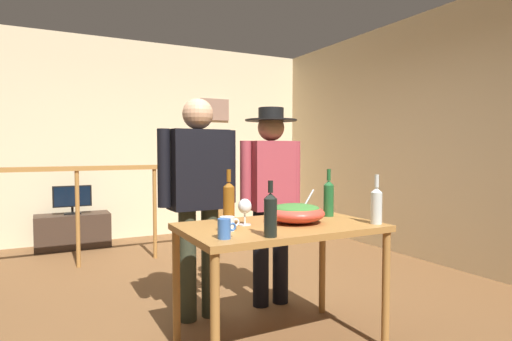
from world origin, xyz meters
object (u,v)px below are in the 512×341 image
at_px(framed_picture, 215,110).
at_px(person_standing_left, 198,188).
at_px(stair_railing, 131,197).
at_px(wine_bottle_clear, 376,204).
at_px(mug_white, 227,224).
at_px(tv_console, 73,231).
at_px(flat_screen_tv, 72,197).
at_px(wine_glass, 245,207).
at_px(wine_bottle_green, 329,197).
at_px(wine_bottle_amber, 229,201).
at_px(serving_table, 280,238).
at_px(person_standing_right, 271,189).
at_px(salad_bowl, 296,212).
at_px(mug_blue, 225,229).
at_px(wine_bottle_dark, 270,214).

relative_size(framed_picture, person_standing_left, 0.29).
bearing_deg(stair_railing, person_standing_left, -86.22).
bearing_deg(wine_bottle_clear, person_standing_left, 132.73).
relative_size(mug_white, person_standing_left, 0.07).
bearing_deg(tv_console, framed_picture, 7.88).
bearing_deg(flat_screen_tv, wine_glass, -77.37).
xyz_separation_m(stair_railing, wine_bottle_green, (0.91, -2.44, 0.20)).
distance_m(wine_bottle_amber, mug_white, 0.29).
relative_size(serving_table, wine_glass, 7.43).
bearing_deg(person_standing_right, tv_console, -63.13).
height_order(tv_console, salad_bowl, salad_bowl).
xyz_separation_m(stair_railing, wine_glass, (0.22, -2.49, 0.17)).
height_order(mug_white, mug_blue, mug_blue).
bearing_deg(person_standing_right, person_standing_left, 2.78).
relative_size(tv_console, mug_blue, 8.27).
xyz_separation_m(wine_bottle_green, person_standing_left, (-0.79, 0.55, 0.05)).
bearing_deg(wine_glass, framed_picture, 70.83).
bearing_deg(mug_blue, wine_bottle_amber, 63.51).
distance_m(flat_screen_tv, person_standing_left, 2.97).
bearing_deg(wine_bottle_dark, flat_screen_tv, 100.96).
bearing_deg(wine_bottle_clear, flat_screen_tv, 112.07).
relative_size(tv_console, wine_bottle_amber, 2.57).
relative_size(wine_bottle_amber, wine_bottle_dark, 1.13).
xyz_separation_m(stair_railing, person_standing_left, (0.13, -1.90, 0.25)).
xyz_separation_m(flat_screen_tv, mug_white, (0.60, -3.59, 0.18)).
bearing_deg(mug_white, wine_bottle_amber, 64.54).
bearing_deg(flat_screen_tv, mug_blue, -82.40).
distance_m(tv_console, wine_bottle_clear, 4.21).
distance_m(salad_bowl, wine_bottle_amber, 0.44).
height_order(mug_white, person_standing_left, person_standing_left).
xyz_separation_m(stair_railing, mug_white, (0.05, -2.61, 0.10)).
bearing_deg(wine_glass, wine_bottle_amber, 115.62).
distance_m(tv_console, person_standing_right, 3.27).
height_order(framed_picture, person_standing_left, framed_picture).
distance_m(wine_bottle_amber, wine_bottle_clear, 0.95).
bearing_deg(wine_bottle_dark, tv_console, 100.87).
distance_m(flat_screen_tv, person_standing_right, 3.17).
height_order(framed_picture, wine_bottle_green, framed_picture).
xyz_separation_m(salad_bowl, person_standing_left, (-0.43, 0.66, 0.12)).
height_order(framed_picture, wine_bottle_clear, framed_picture).
bearing_deg(wine_bottle_amber, flat_screen_tv, 102.14).
bearing_deg(serving_table, salad_bowl, 3.37).
height_order(wine_bottle_dark, wine_bottle_clear, wine_bottle_clear).
distance_m(serving_table, wine_glass, 0.30).
bearing_deg(wine_bottle_amber, framed_picture, 69.46).
distance_m(stair_railing, flat_screen_tv, 1.13).
height_order(mug_blue, person_standing_right, person_standing_right).
xyz_separation_m(salad_bowl, mug_white, (-0.51, -0.05, -0.03)).
xyz_separation_m(wine_bottle_amber, wine_bottle_dark, (0.03, -0.51, -0.01)).
relative_size(wine_glass, wine_bottle_dark, 0.54).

